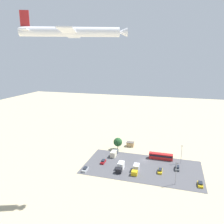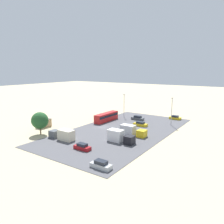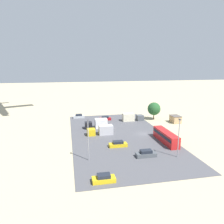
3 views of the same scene
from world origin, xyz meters
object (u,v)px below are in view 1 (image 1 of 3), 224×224
object	(u,v)px
parked_truck_0	(136,169)
parked_truck_2	(120,167)
parked_car_0	(177,168)
airplane	(73,32)
bus	(161,156)
parked_car_2	(160,171)
shed_building	(130,144)
parked_truck_1	(114,153)
parked_car_4	(103,162)
parked_car_3	(85,169)
parked_car_1	(200,184)

from	to	relation	value
parked_truck_0	parked_truck_2	bearing A→B (deg)	2.22
parked_car_0	airplane	world-z (taller)	airplane
bus	parked_car_2	size ratio (longest dim) A/B	2.50
parked_car_0	parked_car_2	xyz separation A→B (m)	(7.42, 4.93, -0.04)
parked_truck_2	parked_car_2	bearing A→B (deg)	-170.75
parked_car_0	parked_truck_2	distance (m)	26.36
shed_building	parked_truck_1	distance (m)	16.02
airplane	shed_building	bearing A→B (deg)	146.14
parked_car_0	parked_truck_0	distance (m)	19.55
parked_truck_0	shed_building	bearing A→B (deg)	-73.60
bus	airplane	bearing A→B (deg)	-40.82
parked_car_2	parked_car_4	world-z (taller)	parked_car_4
shed_building	parked_truck_1	xyz separation A→B (m)	(5.64, 14.99, 0.05)
bus	parked_truck_0	world-z (taller)	bus
parked_car_0	airplane	bearing A→B (deg)	-145.82
bus	parked_car_3	distance (m)	39.02
parked_car_3	airplane	xyz separation A→B (m)	(-2.69, 12.38, 57.86)
airplane	parked_truck_2	bearing A→B (deg)	124.48
parked_car_0	parked_car_1	bearing A→B (deg)	-51.95
parked_truck_2	shed_building	bearing A→B (deg)	-87.44
parked_car_0	parked_car_4	distance (m)	35.11
parked_car_3	parked_truck_2	world-z (taller)	parked_truck_2
parked_car_1	parked_car_3	size ratio (longest dim) A/B	0.98
parked_car_1	airplane	bearing A→B (deg)	16.90
parked_truck_0	parked_truck_1	bearing A→B (deg)	-44.14
shed_building	parked_truck_0	distance (m)	29.85
airplane	parked_car_2	bearing A→B (deg)	103.97
parked_car_0	parked_car_2	size ratio (longest dim) A/B	1.00
parked_truck_1	parked_car_3	bearing A→B (deg)	-113.21
parked_car_0	parked_car_1	xyz separation A→B (m)	(-8.94, 11.42, -0.06)
parked_car_1	parked_truck_2	xyz separation A→B (m)	(34.10, -3.60, 0.80)
bus	parked_car_4	size ratio (longest dim) A/B	2.75
parked_car_3	parked_truck_2	size ratio (longest dim) A/B	0.59
parked_car_4	parked_truck_0	xyz separation A→B (m)	(-16.91, 4.04, 0.65)
parked_car_1	shed_building	bearing A→B (deg)	-42.57
airplane	parked_truck_0	bearing A→B (deg)	112.21
airplane	parked_car_0	bearing A→B (deg)	103.84
parked_car_0	bus	bearing A→B (deg)	132.98
parked_car_0	parked_car_2	bearing A→B (deg)	-146.38
parked_car_0	parked_car_3	size ratio (longest dim) A/B	1.09
parked_car_1	parked_truck_0	distance (m)	27.26
parked_truck_2	airplane	size ratio (longest dim) A/B	0.21
parked_car_2	airplane	world-z (taller)	airplane
parked_truck_0	parked_truck_1	size ratio (longest dim) A/B	0.97
bus	parked_car_1	xyz separation A→B (m)	(-17.03, 20.11, -1.01)
parked_truck_2	airplane	xyz separation A→B (m)	(12.52, 17.77, 57.10)
parked_truck_1	parked_car_4	bearing A→B (deg)	-106.52
parked_car_4	parked_truck_1	xyz separation A→B (m)	(-2.85, -9.60, 0.66)
parked_truck_0	parked_truck_1	xyz separation A→B (m)	(14.06, -13.64, 0.01)
parked_car_4	parked_truck_1	size ratio (longest dim) A/B	0.54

